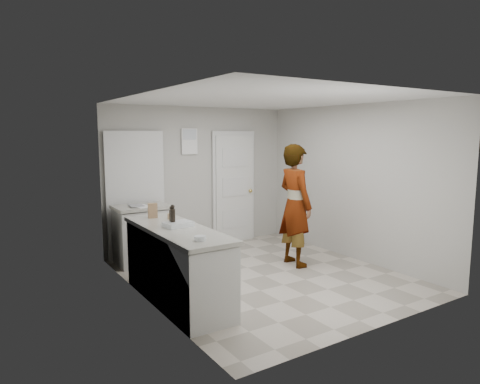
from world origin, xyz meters
TOP-DOWN VIEW (x-y plane):
  - ground at (0.00, 0.00)m, footprint 4.00×4.00m
  - room_shell at (-0.17, 1.95)m, footprint 4.00×4.00m
  - main_counter at (-1.45, -0.20)m, footprint 0.64×1.96m
  - side_counter at (-1.25, 1.55)m, footprint 0.84×0.61m
  - person at (0.72, 0.19)m, footprint 0.49×0.71m
  - cake_mix_box at (-1.47, 0.51)m, footprint 0.13×0.08m
  - spice_jar at (-1.32, 0.31)m, footprint 0.05×0.05m
  - oil_cruet_a at (-1.45, -0.06)m, footprint 0.06×0.06m
  - oil_cruet_b at (-1.46, -0.13)m, footprint 0.06×0.06m
  - baking_dish at (-1.41, -0.16)m, footprint 0.35×0.27m
  - egg_bowl at (-1.50, -0.90)m, footprint 0.13×0.13m
  - papers at (-1.29, 1.45)m, footprint 0.32×0.36m

SIDE VIEW (x-z plane):
  - ground at x=0.00m, z-range 0.00..0.00m
  - main_counter at x=-1.45m, z-range -0.04..0.89m
  - side_counter at x=-1.25m, z-range -0.03..0.89m
  - papers at x=-1.29m, z-range 0.93..0.93m
  - person at x=0.72m, z-range 0.00..1.88m
  - egg_bowl at x=-1.50m, z-range 0.93..0.97m
  - baking_dish at x=-1.41m, z-range 0.92..0.98m
  - spice_jar at x=-1.32m, z-range 0.93..1.00m
  - cake_mix_box at x=-1.47m, z-range 0.93..1.12m
  - room_shell at x=-0.17m, z-range -0.98..3.02m
  - oil_cruet_a at x=-1.45m, z-range 0.92..1.16m
  - oil_cruet_b at x=-1.46m, z-range 0.92..1.19m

